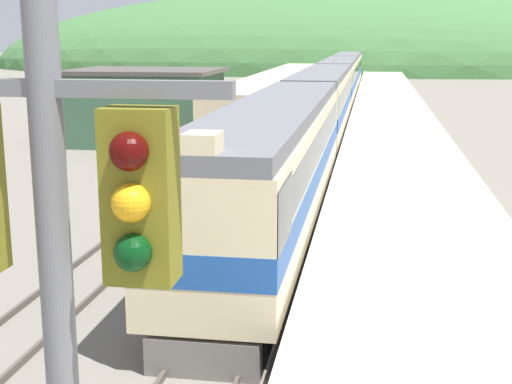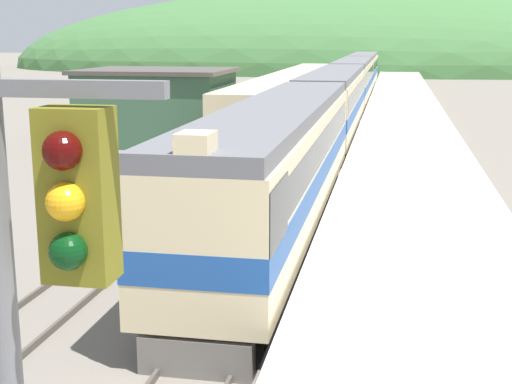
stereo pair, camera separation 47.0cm
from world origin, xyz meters
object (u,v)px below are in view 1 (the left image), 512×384
(siding_train, at_px, (276,96))
(carriage_second, at_px, (322,103))
(carriage_fourth, at_px, (348,70))
(signal_mast_main, at_px, (59,340))
(carriage_third, at_px, (339,81))
(express_train_lead_car, at_px, (275,164))

(siding_train, bearing_deg, carriage_second, -68.19)
(carriage_fourth, distance_m, signal_mast_main, 82.42)
(carriage_second, height_order, carriage_third, same)
(carriage_fourth, height_order, signal_mast_main, signal_mast_main)
(express_train_lead_car, xyz_separation_m, carriage_fourth, (0.00, 63.86, -0.01))
(carriage_third, distance_m, siding_train, 11.06)
(express_train_lead_car, relative_size, siding_train, 0.52)
(carriage_fourth, relative_size, siding_train, 0.50)
(carriage_third, relative_size, carriage_fourth, 1.00)
(express_train_lead_car, relative_size, carriage_fourth, 1.04)
(signal_mast_main, bearing_deg, siding_train, 96.22)
(carriage_third, xyz_separation_m, siding_train, (-4.38, -10.14, -0.53))
(signal_mast_main, bearing_deg, express_train_lead_car, 93.69)
(express_train_lead_car, height_order, signal_mast_main, signal_mast_main)
(carriage_third, height_order, siding_train, carriage_third)
(carriage_second, height_order, carriage_fourth, same)
(siding_train, xyz_separation_m, signal_mast_main, (5.58, -51.16, 2.76))
(siding_train, distance_m, signal_mast_main, 51.54)
(signal_mast_main, bearing_deg, carriage_third, 91.12)
(express_train_lead_car, height_order, siding_train, express_train_lead_car)
(express_train_lead_car, xyz_separation_m, carriage_second, (0.00, 21.69, -0.01))
(carriage_second, bearing_deg, carriage_fourth, 90.00)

